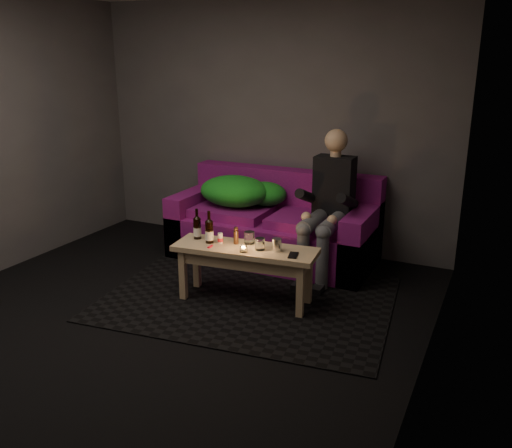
{
  "coord_description": "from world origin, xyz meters",
  "views": [
    {
      "loc": [
        2.37,
        -3.04,
        2.0
      ],
      "look_at": [
        0.25,
        1.4,
        0.48
      ],
      "focal_mm": 38.0,
      "sensor_mm": 36.0,
      "label": 1
    }
  ],
  "objects_px": {
    "coffee_table": "(245,257)",
    "beer_bottle_a": "(197,228)",
    "sofa": "(275,228)",
    "steel_cup": "(277,245)",
    "person": "(328,202)",
    "beer_bottle_b": "(209,231)"
  },
  "relations": [
    {
      "from": "beer_bottle_a",
      "to": "beer_bottle_b",
      "type": "xyz_separation_m",
      "value": [
        0.15,
        -0.05,
        0.0
      ]
    },
    {
      "from": "person",
      "to": "beer_bottle_b",
      "type": "height_order",
      "value": "person"
    },
    {
      "from": "beer_bottle_b",
      "to": "steel_cup",
      "type": "height_order",
      "value": "beer_bottle_b"
    },
    {
      "from": "coffee_table",
      "to": "beer_bottle_a",
      "type": "xyz_separation_m",
      "value": [
        -0.47,
        0.02,
        0.19
      ]
    },
    {
      "from": "person",
      "to": "steel_cup",
      "type": "relative_size",
      "value": 12.74
    },
    {
      "from": "coffee_table",
      "to": "steel_cup",
      "type": "bearing_deg",
      "value": 4.33
    },
    {
      "from": "coffee_table",
      "to": "person",
      "type": "bearing_deg",
      "value": 65.97
    },
    {
      "from": "coffee_table",
      "to": "steel_cup",
      "type": "xyz_separation_m",
      "value": [
        0.28,
        0.02,
        0.14
      ]
    },
    {
      "from": "coffee_table",
      "to": "beer_bottle_b",
      "type": "bearing_deg",
      "value": -174.25
    },
    {
      "from": "sofa",
      "to": "steel_cup",
      "type": "distance_m",
      "value": 1.19
    },
    {
      "from": "sofa",
      "to": "beer_bottle_a",
      "type": "bearing_deg",
      "value": -104.08
    },
    {
      "from": "beer_bottle_a",
      "to": "steel_cup",
      "type": "height_order",
      "value": "beer_bottle_a"
    },
    {
      "from": "coffee_table",
      "to": "beer_bottle_b",
      "type": "height_order",
      "value": "beer_bottle_b"
    },
    {
      "from": "coffee_table",
      "to": "beer_bottle_a",
      "type": "relative_size",
      "value": 4.63
    },
    {
      "from": "coffee_table",
      "to": "beer_bottle_a",
      "type": "distance_m",
      "value": 0.51
    },
    {
      "from": "person",
      "to": "beer_bottle_a",
      "type": "relative_size",
      "value": 5.09
    },
    {
      "from": "beer_bottle_a",
      "to": "beer_bottle_b",
      "type": "height_order",
      "value": "beer_bottle_b"
    },
    {
      "from": "coffee_table",
      "to": "beer_bottle_a",
      "type": "bearing_deg",
      "value": 178.01
    },
    {
      "from": "sofa",
      "to": "person",
      "type": "relative_size",
      "value": 1.5
    },
    {
      "from": "beer_bottle_a",
      "to": "steel_cup",
      "type": "relative_size",
      "value": 2.5
    },
    {
      "from": "beer_bottle_b",
      "to": "person",
      "type": "bearing_deg",
      "value": 52.46
    },
    {
      "from": "sofa",
      "to": "person",
      "type": "distance_m",
      "value": 0.74
    }
  ]
}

